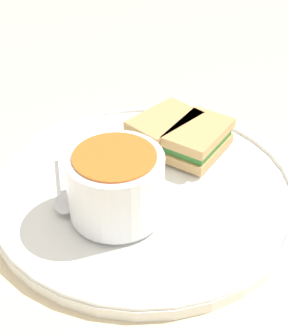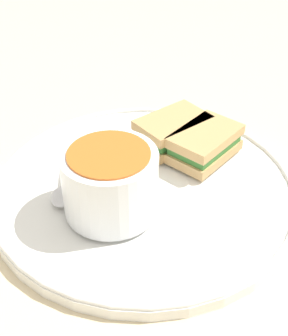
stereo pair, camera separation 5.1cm
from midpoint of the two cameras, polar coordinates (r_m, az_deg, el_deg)
ground_plane at (r=0.53m, az=2.74°, el=-3.30°), size 2.40×2.40×0.00m
plate at (r=0.53m, az=2.77°, el=-2.54°), size 0.34×0.34×0.02m
soup_bowl at (r=0.46m, az=-1.03°, el=-1.80°), size 0.10×0.10×0.07m
spoon at (r=0.51m, az=-7.07°, el=-3.05°), size 0.10×0.07×0.01m
sandwich_half_near at (r=0.56m, az=10.06°, el=2.81°), size 0.07×0.10×0.03m
sandwich_half_far at (r=0.58m, az=6.05°, el=4.49°), size 0.06×0.09×0.03m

